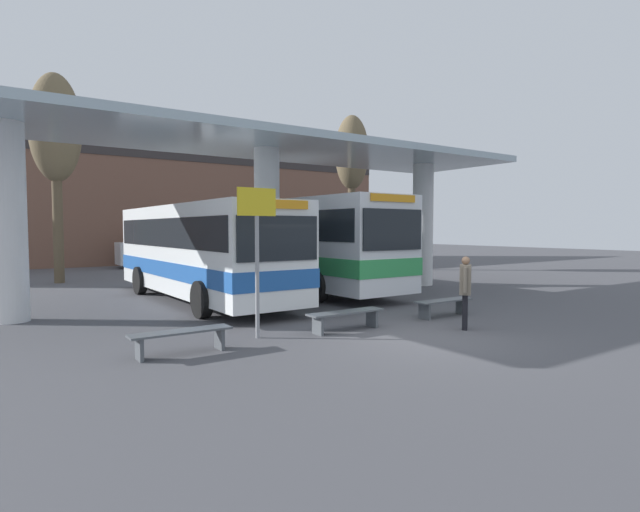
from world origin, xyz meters
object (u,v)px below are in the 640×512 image
Objects in this scene: waiting_bench_far_platform at (181,336)px; poplar_tree_behind_right at (55,132)px; info_sign_platform at (257,232)px; parked_car_street at (155,250)px; transit_bus_left_bay at (201,248)px; waiting_bench_near_pillar at (346,316)px; poplar_tree_behind_left at (352,157)px; transit_bus_center_bay at (291,241)px; pedestrian_waiting at (465,285)px; waiting_bench_mid_platform at (444,304)px.

waiting_bench_far_platform is 16.46m from poplar_tree_behind_right.
info_sign_platform is 21.87m from parked_car_street.
waiting_bench_far_platform is at bearing -104.05° from parked_car_street.
transit_bus_left_bay is 5.20× the size of waiting_bench_near_pillar.
waiting_bench_far_platform is at bearing -137.04° from poplar_tree_behind_left.
poplar_tree_behind_right is (-7.25, 7.59, 4.64)m from transit_bus_center_bay.
info_sign_platform reaches higher than pedestrian_waiting.
waiting_bench_near_pillar is at bearing -128.30° from poplar_tree_behind_left.
parked_car_street is at bearing -101.36° from transit_bus_left_bay.
transit_bus_left_bay is 15.63m from parked_car_street.
waiting_bench_far_platform is at bearing 46.55° from transit_bus_center_bay.
transit_bus_center_bay is at bearing -141.86° from poplar_tree_behind_left.
waiting_bench_near_pillar is (0.99, -6.61, -1.39)m from transit_bus_left_bay.
poplar_tree_behind_right is at bearing -70.40° from transit_bus_left_bay.
transit_bus_left_bay is 6.83m from waiting_bench_near_pillar.
waiting_bench_far_platform is at bearing 65.59° from transit_bus_left_bay.
waiting_bench_mid_platform is at bearing 90.70° from transit_bus_center_bay.
waiting_bench_near_pillar is 2.90m from pedestrian_waiting.
info_sign_platform is 15.50m from poplar_tree_behind_right.
parked_car_street reaches higher than waiting_bench_near_pillar.
pedestrian_waiting is 18.23m from poplar_tree_behind_left.
transit_bus_center_bay is 8.39m from waiting_bench_near_pillar.
poplar_tree_behind_right reaches higher than waiting_bench_far_platform.
info_sign_platform is 0.73× the size of parked_car_street.
waiting_bench_near_pillar and waiting_bench_far_platform have the same top height.
transit_bus_center_bay is 6.72× the size of pedestrian_waiting.
waiting_bench_near_pillar is at bearing 97.88° from transit_bus_left_bay.
waiting_bench_near_pillar is 0.44× the size of parked_car_street.
transit_bus_left_bay is at bearing 98.50° from waiting_bench_near_pillar.
waiting_bench_mid_platform is at bearing -63.85° from poplar_tree_behind_right.
poplar_tree_behind_right is (-6.57, 16.70, 5.50)m from pedestrian_waiting.
waiting_bench_mid_platform is at bearing -85.55° from parked_car_street.
parked_car_street is at bearing 79.52° from info_sign_platform.
pedestrian_waiting is at bearing -88.00° from parked_car_street.
transit_bus_center_bay reaches higher than waiting_bench_mid_platform.
parked_car_street is (-0.48, 23.41, -0.02)m from pedestrian_waiting.
waiting_bench_far_platform is at bearing -89.02° from poplar_tree_behind_right.
transit_bus_left_bay is 10.38m from poplar_tree_behind_right.
poplar_tree_behind_right reaches higher than info_sign_platform.
waiting_bench_near_pillar and waiting_bench_mid_platform have the same top height.
transit_bus_center_bay reaches higher than transit_bus_left_bay.
transit_bus_center_bay is (4.08, 1.04, 0.17)m from transit_bus_left_bay.
poplar_tree_behind_left is at bearing -5.70° from poplar_tree_behind_right.
transit_bus_left_bay is 6.24m from info_sign_platform.
waiting_bench_near_pillar is 22.05m from parked_car_street.
waiting_bench_mid_platform is at bearing -0.00° from waiting_bench_near_pillar.
waiting_bench_mid_platform is 1.06× the size of pedestrian_waiting.
poplar_tree_behind_right is at bearing 105.28° from waiting_bench_near_pillar.
parked_car_street is at bearing 93.63° from waiting_bench_mid_platform.
pedestrian_waiting is at bearing -119.05° from poplar_tree_behind_left.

